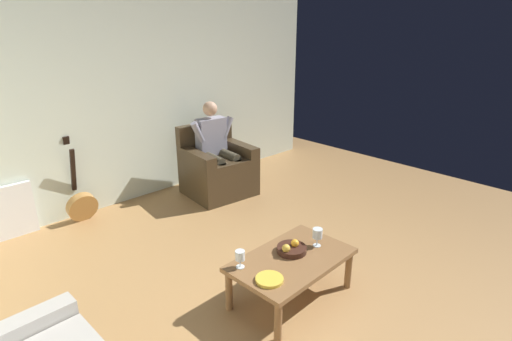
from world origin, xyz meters
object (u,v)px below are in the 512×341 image
(fruit_bowl, at_px, (291,249))
(decorative_dish, at_px, (269,279))
(armchair, at_px, (217,170))
(wine_glass_far, at_px, (317,234))
(guitar, at_px, (81,203))
(wine_glass_near, at_px, (240,257))
(coffee_table, at_px, (292,263))
(person_seated, at_px, (216,146))

(fruit_bowl, height_order, decorative_dish, fruit_bowl)
(armchair, bearing_deg, wine_glass_far, 78.76)
(guitar, bearing_deg, wine_glass_far, 109.90)
(wine_glass_far, xyz_separation_m, decorative_dish, (0.67, 0.07, -0.10))
(wine_glass_near, xyz_separation_m, decorative_dish, (-0.04, 0.29, -0.09))
(wine_glass_far, bearing_deg, coffee_table, -4.72)
(guitar, xyz_separation_m, wine_glass_near, (-0.28, 2.51, 0.27))
(wine_glass_far, distance_m, decorative_dish, 0.68)
(armchair, height_order, fruit_bowl, armchair)
(wine_glass_near, bearing_deg, coffee_table, 154.02)
(person_seated, distance_m, fruit_bowl, 2.39)
(coffee_table, distance_m, guitar, 2.80)
(guitar, relative_size, decorative_dish, 4.72)
(armchair, distance_m, coffee_table, 2.45)
(decorative_dish, bearing_deg, wine_glass_far, -174.16)
(wine_glass_near, relative_size, wine_glass_far, 0.89)
(wine_glass_near, bearing_deg, armchair, -124.66)
(coffee_table, distance_m, wine_glass_near, 0.47)
(coffee_table, xyz_separation_m, guitar, (0.69, -2.71, -0.12))
(wine_glass_far, bearing_deg, person_seated, -107.30)
(guitar, bearing_deg, person_seated, 164.45)
(armchair, xyz_separation_m, wine_glass_far, (0.70, 2.26, 0.17))
(person_seated, bearing_deg, decorative_dish, 65.56)
(person_seated, relative_size, guitar, 1.24)
(person_seated, distance_m, guitar, 1.82)
(guitar, height_order, wine_glass_near, guitar)
(coffee_table, bearing_deg, guitar, -75.79)
(wine_glass_near, xyz_separation_m, fruit_bowl, (-0.47, 0.14, -0.07))
(person_seated, height_order, guitar, person_seated)
(decorative_dish, bearing_deg, coffee_table, -165.63)
(fruit_bowl, bearing_deg, wine_glass_far, 160.22)
(armchair, distance_m, person_seated, 0.34)
(armchair, relative_size, guitar, 0.92)
(wine_glass_far, bearing_deg, decorative_dish, 5.84)
(armchair, height_order, wine_glass_near, armchair)
(person_seated, relative_size, decorative_dish, 5.86)
(wine_glass_far, bearing_deg, guitar, -70.10)
(fruit_bowl, xyz_separation_m, decorative_dish, (0.43, 0.15, -0.02))
(wine_glass_near, bearing_deg, person_seated, -124.67)
(armchair, distance_m, guitar, 1.76)
(fruit_bowl, bearing_deg, guitar, -74.18)
(wine_glass_far, relative_size, decorative_dish, 0.77)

